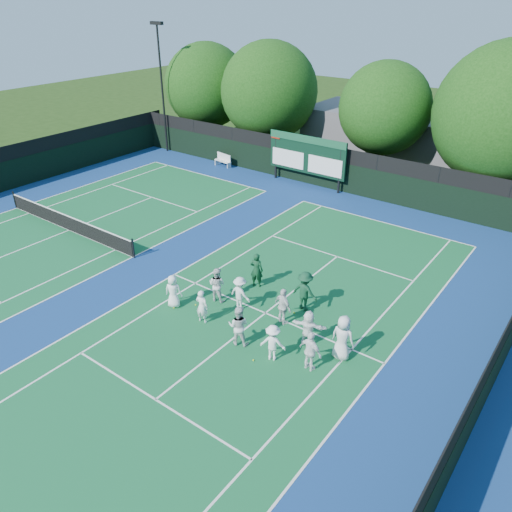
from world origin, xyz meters
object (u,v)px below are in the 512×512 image
Objects in this scene: scoreboard at (307,155)px; bench at (223,160)px; coach_left at (257,270)px; tennis_net at (68,222)px.

scoreboard reaches higher than bench.
tennis_net is at bearing -9.08° from coach_left.
scoreboard is at bearing 1.65° from bench.
tennis_net reaches higher than bench.
tennis_net is 14.38m from bench.
tennis_net is (-6.99, -14.59, -1.70)m from scoreboard.
bench is 18.07m from coach_left.
coach_left is (12.34, 1.59, 0.36)m from tennis_net.
tennis_net is at bearing -115.60° from scoreboard.
scoreboard is at bearing 64.40° from tennis_net.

